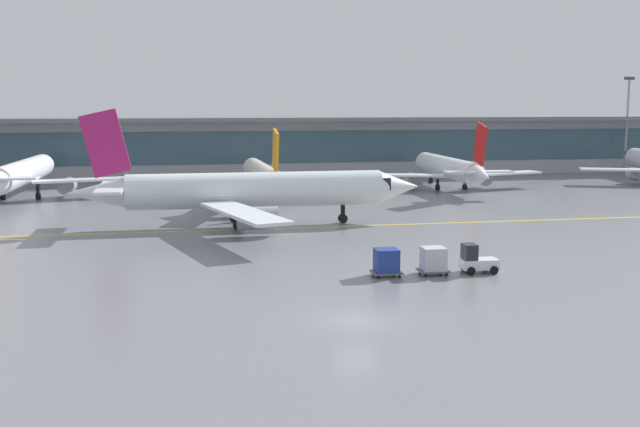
{
  "coord_description": "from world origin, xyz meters",
  "views": [
    {
      "loc": [
        -9.21,
        -39.65,
        12.07
      ],
      "look_at": [
        1.66,
        20.33,
        3.0
      ],
      "focal_mm": 42.3,
      "sensor_mm": 36.0,
      "label": 1
    }
  ],
  "objects_px": {
    "baggage_tug": "(476,260)",
    "apron_light_mast_1": "(627,121)",
    "gate_airplane_2": "(263,175)",
    "cargo_dolly_lead": "(433,260)",
    "gate_airplane_1": "(22,174)",
    "gate_airplane_3": "(448,168)",
    "taxiing_regional_jet": "(252,191)",
    "cargo_dolly_trailing": "(386,261)"
  },
  "relations": [
    {
      "from": "gate_airplane_2",
      "to": "apron_light_mast_1",
      "type": "height_order",
      "value": "apron_light_mast_1"
    },
    {
      "from": "taxiing_regional_jet",
      "to": "cargo_dolly_lead",
      "type": "relative_size",
      "value": 16.19
    },
    {
      "from": "gate_airplane_1",
      "to": "gate_airplane_2",
      "type": "xyz_separation_m",
      "value": [
        30.06,
        -2.98,
        -0.38
      ]
    },
    {
      "from": "taxiing_regional_jet",
      "to": "apron_light_mast_1",
      "type": "bearing_deg",
      "value": 32.53
    },
    {
      "from": "apron_light_mast_1",
      "to": "cargo_dolly_trailing",
      "type": "bearing_deg",
      "value": -131.93
    },
    {
      "from": "gate_airplane_2",
      "to": "baggage_tug",
      "type": "distance_m",
      "value": 48.15
    },
    {
      "from": "gate_airplane_3",
      "to": "taxiing_regional_jet",
      "type": "relative_size",
      "value": 0.84
    },
    {
      "from": "cargo_dolly_trailing",
      "to": "apron_light_mast_1",
      "type": "relative_size",
      "value": 0.13
    },
    {
      "from": "taxiing_regional_jet",
      "to": "cargo_dolly_lead",
      "type": "distance_m",
      "value": 25.77
    },
    {
      "from": "cargo_dolly_lead",
      "to": "cargo_dolly_trailing",
      "type": "height_order",
      "value": "same"
    },
    {
      "from": "gate_airplane_2",
      "to": "baggage_tug",
      "type": "relative_size",
      "value": 10.43
    },
    {
      "from": "cargo_dolly_trailing",
      "to": "baggage_tug",
      "type": "bearing_deg",
      "value": -0.0
    },
    {
      "from": "taxiing_regional_jet",
      "to": "cargo_dolly_trailing",
      "type": "xyz_separation_m",
      "value": [
        7.28,
        -23.27,
        -2.38
      ]
    },
    {
      "from": "cargo_dolly_trailing",
      "to": "apron_light_mast_1",
      "type": "height_order",
      "value": "apron_light_mast_1"
    },
    {
      "from": "taxiing_regional_jet",
      "to": "baggage_tug",
      "type": "relative_size",
      "value": 13.13
    },
    {
      "from": "gate_airplane_1",
      "to": "apron_light_mast_1",
      "type": "bearing_deg",
      "value": -77.3
    },
    {
      "from": "baggage_tug",
      "to": "apron_light_mast_1",
      "type": "distance_m",
      "value": 86.19
    },
    {
      "from": "gate_airplane_1",
      "to": "cargo_dolly_trailing",
      "type": "relative_size",
      "value": 14.65
    },
    {
      "from": "gate_airplane_1",
      "to": "apron_light_mast_1",
      "type": "xyz_separation_m",
      "value": [
        93.92,
        17.08,
        5.69
      ]
    },
    {
      "from": "gate_airplane_2",
      "to": "cargo_dolly_lead",
      "type": "xyz_separation_m",
      "value": [
        7.12,
        -46.94,
        -1.67
      ]
    },
    {
      "from": "gate_airplane_3",
      "to": "baggage_tug",
      "type": "bearing_deg",
      "value": 162.8
    },
    {
      "from": "gate_airplane_3",
      "to": "baggage_tug",
      "type": "relative_size",
      "value": 11.03
    },
    {
      "from": "gate_airplane_1",
      "to": "cargo_dolly_trailing",
      "type": "xyz_separation_m",
      "value": [
        33.79,
        -49.85,
        -2.05
      ]
    },
    {
      "from": "apron_light_mast_1",
      "to": "taxiing_regional_jet",
      "type": "bearing_deg",
      "value": -147.06
    },
    {
      "from": "taxiing_regional_jet",
      "to": "baggage_tug",
      "type": "xyz_separation_m",
      "value": [
        13.84,
        -23.4,
        -2.54
      ]
    },
    {
      "from": "gate_airplane_1",
      "to": "baggage_tug",
      "type": "height_order",
      "value": "gate_airplane_1"
    },
    {
      "from": "gate_airplane_1",
      "to": "cargo_dolly_lead",
      "type": "xyz_separation_m",
      "value": [
        37.18,
        -49.92,
        -2.05
      ]
    },
    {
      "from": "taxiing_regional_jet",
      "to": "apron_light_mast_1",
      "type": "distance_m",
      "value": 80.5
    },
    {
      "from": "gate_airplane_2",
      "to": "cargo_dolly_trailing",
      "type": "bearing_deg",
      "value": -177.51
    },
    {
      "from": "baggage_tug",
      "to": "apron_light_mast_1",
      "type": "xyz_separation_m",
      "value": [
        53.56,
        67.07,
        7.9
      ]
    },
    {
      "from": "gate_airplane_1",
      "to": "taxiing_regional_jet",
      "type": "bearing_deg",
      "value": -132.7
    },
    {
      "from": "gate_airplane_3",
      "to": "cargo_dolly_lead",
      "type": "height_order",
      "value": "gate_airplane_3"
    },
    {
      "from": "gate_airplane_3",
      "to": "taxiing_regional_jet",
      "type": "height_order",
      "value": "taxiing_regional_jet"
    },
    {
      "from": "gate_airplane_2",
      "to": "gate_airplane_3",
      "type": "xyz_separation_m",
      "value": [
        26.24,
        3.04,
        0.16
      ]
    },
    {
      "from": "taxiing_regional_jet",
      "to": "baggage_tug",
      "type": "distance_m",
      "value": 27.3
    },
    {
      "from": "gate_airplane_1",
      "to": "gate_airplane_3",
      "type": "bearing_deg",
      "value": -87.55
    },
    {
      "from": "cargo_dolly_lead",
      "to": "cargo_dolly_trailing",
      "type": "relative_size",
      "value": 1.0
    },
    {
      "from": "cargo_dolly_lead",
      "to": "apron_light_mast_1",
      "type": "bearing_deg",
      "value": 50.88
    },
    {
      "from": "baggage_tug",
      "to": "cargo_dolly_lead",
      "type": "height_order",
      "value": "baggage_tug"
    },
    {
      "from": "taxiing_regional_jet",
      "to": "cargo_dolly_trailing",
      "type": "distance_m",
      "value": 24.5
    },
    {
      "from": "gate_airplane_1",
      "to": "cargo_dolly_lead",
      "type": "distance_m",
      "value": 62.28
    },
    {
      "from": "cargo_dolly_lead",
      "to": "gate_airplane_1",
      "type": "bearing_deg",
      "value": 127.81
    }
  ]
}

